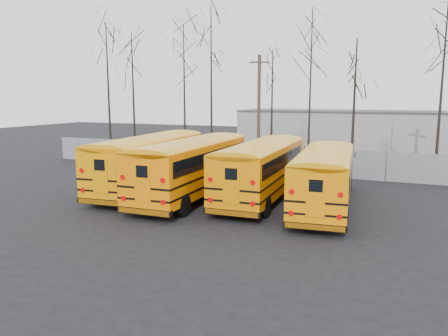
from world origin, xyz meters
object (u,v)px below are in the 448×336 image
at_px(bus_b, 194,163).
at_px(utility_pole_left, 259,109).
at_px(bus_a, 152,158).
at_px(bus_c, 263,165).
at_px(bus_d, 325,173).

xyz_separation_m(bus_b, utility_pole_left, (-0.53, 12.92, 2.64)).
xyz_separation_m(bus_a, utility_pole_left, (2.71, 12.19, 2.63)).
height_order(bus_a, bus_c, bus_a).
height_order(bus_b, bus_d, bus_b).
distance_m(bus_a, utility_pole_left, 12.76).
bearing_deg(bus_c, bus_d, -15.75).
xyz_separation_m(bus_d, utility_pole_left, (-7.75, 12.57, 2.81)).
xyz_separation_m(bus_a, bus_b, (3.24, -0.73, -0.01)).
xyz_separation_m(bus_c, utility_pole_left, (-4.19, 11.71, 2.71)).
bearing_deg(bus_d, bus_c, 160.63).
height_order(bus_a, bus_d, bus_a).
xyz_separation_m(bus_b, bus_c, (3.66, 1.21, -0.07)).
bearing_deg(utility_pole_left, bus_d, -74.88).
distance_m(bus_a, bus_b, 3.32).
relative_size(bus_d, utility_pole_left, 1.25).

